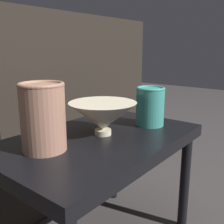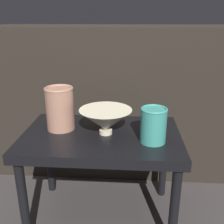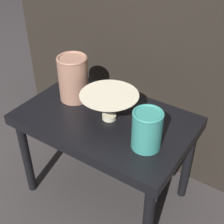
% 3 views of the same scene
% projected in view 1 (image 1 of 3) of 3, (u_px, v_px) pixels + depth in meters
% --- Properties ---
extents(table, '(0.65, 0.42, 0.42)m').
position_uv_depth(table, '(99.00, 151.00, 0.84)').
color(table, black).
rests_on(table, ground_plane).
extents(couch_backdrop, '(1.39, 0.50, 0.83)m').
position_uv_depth(couch_backdrop, '(8.00, 112.00, 1.15)').
color(couch_backdrop, black).
rests_on(couch_backdrop, ground_plane).
extents(bowl, '(0.21, 0.21, 0.11)m').
position_uv_depth(bowl, '(103.00, 116.00, 0.82)').
color(bowl, beige).
rests_on(bowl, table).
extents(vase_textured_left, '(0.12, 0.12, 0.18)m').
position_uv_depth(vase_textured_left, '(43.00, 116.00, 0.69)').
color(vase_textured_left, '#996B56').
rests_on(vase_textured_left, table).
extents(vase_colorful_right, '(0.10, 0.10, 0.14)m').
position_uv_depth(vase_colorful_right, '(150.00, 106.00, 0.93)').
color(vase_colorful_right, teal).
rests_on(vase_colorful_right, table).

